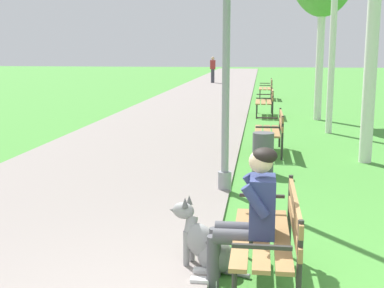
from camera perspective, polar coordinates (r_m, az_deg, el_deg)
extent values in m
cube|color=gray|center=(27.51, 2.31, 6.06)|extent=(4.26, 60.00, 0.04)
cube|color=olive|center=(4.66, 5.48, -10.07)|extent=(0.14, 1.50, 0.04)
cube|color=olive|center=(4.66, 7.66, -10.13)|extent=(0.14, 1.50, 0.04)
cube|color=olive|center=(4.67, 9.85, -10.17)|extent=(0.14, 1.50, 0.04)
cube|color=olive|center=(4.63, 11.21, -8.57)|extent=(0.04, 1.50, 0.11)
cube|color=olive|center=(4.57, 11.29, -6.43)|extent=(0.04, 1.50, 0.11)
cylinder|color=#2D2B28|center=(5.39, 5.46, -9.76)|extent=(0.04, 0.04, 0.45)
cylinder|color=#2D2B28|center=(5.33, 10.71, -7.85)|extent=(0.04, 0.04, 0.85)
cube|color=#2D2B28|center=(5.26, 7.73, -5.67)|extent=(0.45, 0.04, 0.03)
cylinder|color=#2D2B28|center=(4.05, 11.72, -13.94)|extent=(0.04, 0.04, 0.85)
cube|color=#2D2B28|center=(3.95, 7.71, -11.17)|extent=(0.45, 0.04, 0.03)
cube|color=olive|center=(10.59, 7.33, 1.44)|extent=(0.14, 1.50, 0.04)
cube|color=olive|center=(10.59, 8.27, 1.42)|extent=(0.14, 1.50, 0.04)
cube|color=olive|center=(10.59, 9.22, 1.40)|extent=(0.14, 1.50, 0.04)
cube|color=olive|center=(10.58, 9.81, 2.13)|extent=(0.04, 1.50, 0.11)
cube|color=olive|center=(10.55, 9.84, 3.10)|extent=(0.04, 1.50, 0.11)
cylinder|color=#2D2B28|center=(11.31, 7.20, 0.86)|extent=(0.04, 0.04, 0.45)
cylinder|color=#2D2B28|center=(11.28, 9.66, 1.80)|extent=(0.04, 0.04, 0.85)
cube|color=#2D2B28|center=(11.25, 8.27, 2.87)|extent=(0.45, 0.04, 0.03)
cylinder|color=#2D2B28|center=(9.95, 7.12, -0.44)|extent=(0.04, 0.04, 0.45)
cylinder|color=#2D2B28|center=(9.92, 9.92, 0.63)|extent=(0.04, 0.04, 0.85)
cube|color=#2D2B28|center=(9.88, 8.33, 1.84)|extent=(0.45, 0.04, 0.03)
cube|color=olive|center=(16.54, 7.27, 4.63)|extent=(0.14, 1.50, 0.04)
cube|color=olive|center=(16.54, 7.87, 4.62)|extent=(0.14, 1.50, 0.04)
cube|color=olive|center=(16.54, 8.48, 4.60)|extent=(0.14, 1.50, 0.04)
cube|color=olive|center=(16.53, 8.86, 5.08)|extent=(0.04, 1.50, 0.11)
cube|color=olive|center=(16.51, 8.88, 5.70)|extent=(0.04, 1.50, 0.11)
cylinder|color=#2D2B28|center=(17.25, 7.19, 4.12)|extent=(0.04, 0.04, 0.45)
cylinder|color=#2D2B28|center=(17.23, 8.80, 4.74)|extent=(0.04, 0.04, 0.85)
cube|color=#2D2B28|center=(17.21, 7.88, 5.44)|extent=(0.45, 0.04, 0.03)
cylinder|color=#2D2B28|center=(15.87, 7.13, 3.58)|extent=(0.04, 0.04, 0.45)
cylinder|color=#2D2B28|center=(15.86, 8.89, 4.26)|extent=(0.04, 0.04, 0.85)
cube|color=#2D2B28|center=(15.83, 7.89, 5.02)|extent=(0.45, 0.04, 0.03)
cube|color=olive|center=(22.31, 7.58, 6.09)|extent=(0.14, 1.50, 0.04)
cube|color=olive|center=(22.31, 8.03, 6.08)|extent=(0.14, 1.50, 0.04)
cube|color=olive|center=(22.31, 8.49, 6.07)|extent=(0.14, 1.50, 0.04)
cube|color=olive|center=(22.31, 8.77, 6.42)|extent=(0.04, 1.50, 0.11)
cube|color=olive|center=(22.30, 8.78, 6.88)|extent=(0.04, 1.50, 0.11)
cylinder|color=#2D2B28|center=(23.02, 7.51, 5.66)|extent=(0.04, 0.04, 0.45)
cylinder|color=#2D2B28|center=(23.01, 8.73, 6.12)|extent=(0.04, 0.04, 0.85)
cube|color=#2D2B28|center=(22.99, 8.04, 6.65)|extent=(0.45, 0.04, 0.03)
cylinder|color=#2D2B28|center=(21.64, 7.49, 5.36)|extent=(0.04, 0.04, 0.45)
cylinder|color=#2D2B28|center=(21.63, 8.79, 5.86)|extent=(0.04, 0.04, 0.85)
cube|color=#2D2B28|center=(21.61, 8.05, 6.42)|extent=(0.45, 0.04, 0.03)
cylinder|color=#4C4C51|center=(4.77, 5.11, -9.36)|extent=(0.42, 0.14, 0.14)
cylinder|color=#4C4C51|center=(4.86, 2.54, -11.89)|extent=(0.11, 0.11, 0.47)
cube|color=silver|center=(4.95, 1.57, -13.99)|extent=(0.24, 0.09, 0.07)
cylinder|color=#4C4C51|center=(4.58, 5.00, -10.21)|extent=(0.42, 0.14, 0.14)
cylinder|color=#4C4C51|center=(4.68, 2.32, -12.81)|extent=(0.11, 0.11, 0.47)
cube|color=silver|center=(4.77, 1.31, -14.98)|extent=(0.24, 0.09, 0.07)
cube|color=navy|center=(4.58, 7.75, -6.79)|extent=(0.22, 0.36, 0.52)
cylinder|color=navy|center=(4.75, 7.05, -4.92)|extent=(0.25, 0.09, 0.30)
cylinder|color=navy|center=(4.36, 6.99, -6.29)|extent=(0.25, 0.09, 0.30)
sphere|color=beige|center=(4.48, 7.62, -1.90)|extent=(0.21, 0.21, 0.21)
ellipsoid|color=black|center=(4.47, 8.02, -1.28)|extent=(0.22, 0.23, 0.14)
ellipsoid|color=gray|center=(4.98, 2.63, -12.25)|extent=(0.43, 0.38, 0.32)
ellipsoid|color=gray|center=(4.99, 1.04, -10.65)|extent=(0.54, 0.37, 0.48)
ellipsoid|color=#595959|center=(4.96, 1.57, -10.33)|extent=(0.40, 0.29, 0.27)
cylinder|color=gray|center=(5.13, -0.02, -11.20)|extent=(0.06, 0.06, 0.38)
cylinder|color=gray|center=(5.03, -0.63, -11.65)|extent=(0.06, 0.06, 0.38)
cylinder|color=gray|center=(4.99, -0.12, -8.90)|extent=(0.16, 0.19, 0.19)
ellipsoid|color=gray|center=(4.98, -0.95, -7.35)|extent=(0.25, 0.20, 0.16)
cone|color=#595959|center=(5.03, -1.98, -7.30)|extent=(0.12, 0.12, 0.09)
cone|color=#595959|center=(4.97, -0.31, -6.17)|extent=(0.06, 0.06, 0.09)
cone|color=#595959|center=(4.90, -0.78, -6.44)|extent=(0.06, 0.06, 0.09)
cylinder|color=gray|center=(4.97, 4.80, -14.05)|extent=(0.28, 0.13, 0.04)
cylinder|color=gray|center=(7.70, 3.61, -4.15)|extent=(0.20, 0.20, 0.30)
cylinder|color=gray|center=(7.45, 3.78, 9.72)|extent=(0.11, 0.11, 3.99)
cylinder|color=silver|center=(10.00, 19.15, 9.21)|extent=(0.23, 0.23, 3.94)
cylinder|color=silver|center=(13.37, 15.26, 11.13)|extent=(0.16, 0.16, 4.68)
cylinder|color=silver|center=(15.88, 13.91, 9.15)|extent=(0.22, 0.22, 3.65)
cylinder|color=#515156|center=(8.83, 7.83, -1.00)|extent=(0.36, 0.36, 0.70)
cylinder|color=#383842|center=(32.60, 2.30, 7.47)|extent=(0.22, 0.22, 0.88)
cube|color=maroon|center=(32.57, 2.31, 8.74)|extent=(0.32, 0.20, 0.56)
sphere|color=tan|center=(32.57, 2.31, 9.42)|extent=(0.20, 0.20, 0.20)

